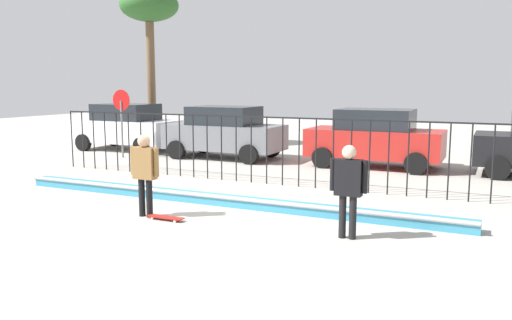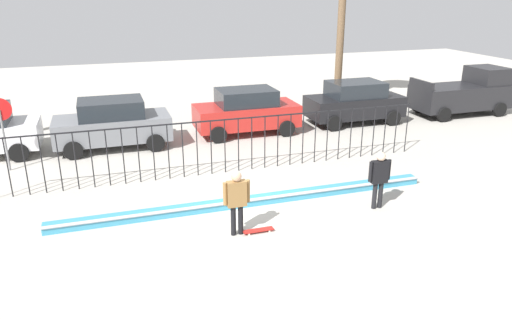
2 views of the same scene
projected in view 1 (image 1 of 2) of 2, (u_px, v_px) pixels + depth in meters
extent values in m
plane|color=#ADA89E|center=(204.00, 210.00, 11.26)|extent=(60.00, 60.00, 0.00)
cube|color=teal|center=(218.00, 200.00, 11.80)|extent=(11.00, 0.36, 0.22)
cylinder|color=#B2B2B7|center=(214.00, 196.00, 11.62)|extent=(11.00, 0.09, 0.09)
cylinder|color=black|center=(72.00, 139.00, 17.06)|extent=(0.04, 0.04, 1.84)
cylinder|color=black|center=(83.00, 140.00, 16.86)|extent=(0.04, 0.04, 1.84)
cylinder|color=black|center=(94.00, 140.00, 16.67)|extent=(0.04, 0.04, 1.84)
cylinder|color=black|center=(105.00, 141.00, 16.47)|extent=(0.04, 0.04, 1.84)
cylinder|color=black|center=(117.00, 142.00, 16.27)|extent=(0.04, 0.04, 1.84)
cylinder|color=black|center=(129.00, 142.00, 16.08)|extent=(0.04, 0.04, 1.84)
cylinder|color=black|center=(141.00, 143.00, 15.88)|extent=(0.04, 0.04, 1.84)
cylinder|color=black|center=(154.00, 144.00, 15.68)|extent=(0.04, 0.04, 1.84)
cylinder|color=black|center=(167.00, 145.00, 15.49)|extent=(0.04, 0.04, 1.84)
cylinder|color=black|center=(180.00, 145.00, 15.29)|extent=(0.04, 0.04, 1.84)
cylinder|color=black|center=(193.00, 146.00, 15.09)|extent=(0.04, 0.04, 1.84)
cylinder|color=black|center=(207.00, 147.00, 14.90)|extent=(0.04, 0.04, 1.84)
cylinder|color=black|center=(221.00, 148.00, 14.70)|extent=(0.04, 0.04, 1.84)
cylinder|color=black|center=(236.00, 149.00, 14.50)|extent=(0.04, 0.04, 1.84)
cylinder|color=black|center=(251.00, 150.00, 14.31)|extent=(0.04, 0.04, 1.84)
cylinder|color=black|center=(267.00, 150.00, 14.11)|extent=(0.04, 0.04, 1.84)
cylinder|color=black|center=(283.00, 151.00, 13.91)|extent=(0.04, 0.04, 1.84)
cylinder|color=black|center=(299.00, 152.00, 13.72)|extent=(0.04, 0.04, 1.84)
cylinder|color=black|center=(316.00, 153.00, 13.52)|extent=(0.04, 0.04, 1.84)
cylinder|color=black|center=(333.00, 154.00, 13.32)|extent=(0.04, 0.04, 1.84)
cylinder|color=black|center=(351.00, 155.00, 13.13)|extent=(0.04, 0.04, 1.84)
cylinder|color=black|center=(369.00, 157.00, 12.93)|extent=(0.04, 0.04, 1.84)
cylinder|color=black|center=(388.00, 158.00, 12.73)|extent=(0.04, 0.04, 1.84)
cylinder|color=black|center=(408.00, 159.00, 12.54)|extent=(0.04, 0.04, 1.84)
cylinder|color=black|center=(428.00, 160.00, 12.34)|extent=(0.04, 0.04, 1.84)
cylinder|color=black|center=(449.00, 161.00, 12.14)|extent=(0.04, 0.04, 1.84)
cylinder|color=black|center=(471.00, 163.00, 11.95)|extent=(0.04, 0.04, 1.84)
cylinder|color=black|center=(493.00, 164.00, 11.75)|extent=(0.04, 0.04, 1.84)
cube|color=black|center=(267.00, 117.00, 13.98)|extent=(14.00, 0.04, 0.04)
cylinder|color=black|center=(142.00, 197.00, 10.73)|extent=(0.13, 0.13, 0.79)
cylinder|color=black|center=(149.00, 198.00, 10.65)|extent=(0.13, 0.13, 0.79)
cube|color=olive|center=(145.00, 163.00, 10.58)|extent=(0.48, 0.21, 0.65)
sphere|color=tan|center=(144.00, 141.00, 10.52)|extent=(0.26, 0.26, 0.26)
cylinder|color=olive|center=(133.00, 161.00, 10.70)|extent=(0.10, 0.10, 0.58)
cylinder|color=olive|center=(156.00, 162.00, 10.45)|extent=(0.10, 0.10, 0.58)
cube|color=#A51E19|center=(165.00, 217.00, 10.44)|extent=(0.80, 0.20, 0.02)
cylinder|color=silver|center=(179.00, 219.00, 10.40)|extent=(0.05, 0.03, 0.05)
cylinder|color=silver|center=(175.00, 221.00, 10.26)|extent=(0.05, 0.03, 0.05)
cylinder|color=silver|center=(157.00, 217.00, 10.63)|extent=(0.05, 0.03, 0.05)
cylinder|color=silver|center=(152.00, 218.00, 10.49)|extent=(0.05, 0.03, 0.05)
cylinder|color=black|center=(342.00, 216.00, 9.21)|extent=(0.13, 0.13, 0.77)
cylinder|color=black|center=(353.00, 218.00, 9.13)|extent=(0.13, 0.13, 0.77)
cube|color=black|center=(349.00, 178.00, 9.07)|extent=(0.47, 0.20, 0.64)
sphere|color=beige|center=(349.00, 152.00, 9.00)|extent=(0.25, 0.25, 0.25)
cylinder|color=black|center=(333.00, 174.00, 9.18)|extent=(0.10, 0.10, 0.57)
cylinder|color=black|center=(365.00, 177.00, 8.94)|extent=(0.10, 0.10, 0.57)
cube|color=silver|center=(127.00, 131.00, 21.36)|extent=(4.30, 1.90, 0.90)
cube|color=#1E2328|center=(126.00, 112.00, 21.25)|extent=(2.36, 1.71, 0.66)
cylinder|color=black|center=(170.00, 141.00, 21.66)|extent=(0.68, 0.22, 0.68)
cylinder|color=black|center=(142.00, 146.00, 19.96)|extent=(0.68, 0.22, 0.68)
cylinder|color=black|center=(115.00, 138.00, 22.89)|extent=(0.68, 0.22, 0.68)
cylinder|color=black|center=(83.00, 143.00, 21.19)|extent=(0.68, 0.22, 0.68)
cube|color=slate|center=(224.00, 137.00, 19.04)|extent=(4.30, 1.90, 0.90)
cube|color=#1E2328|center=(224.00, 115.00, 18.93)|extent=(2.37, 1.71, 0.66)
cylinder|color=black|center=(271.00, 148.00, 19.34)|extent=(0.68, 0.22, 0.68)
cylinder|color=black|center=(249.00, 154.00, 17.64)|extent=(0.68, 0.22, 0.68)
cylinder|color=black|center=(204.00, 144.00, 20.58)|extent=(0.68, 0.22, 0.68)
cylinder|color=black|center=(177.00, 150.00, 18.87)|extent=(0.68, 0.22, 0.68)
cube|color=#B2231E|center=(375.00, 143.00, 17.02)|extent=(4.30, 1.90, 0.90)
cube|color=#1E2328|center=(375.00, 119.00, 16.91)|extent=(2.37, 1.71, 0.66)
cylinder|color=black|center=(424.00, 156.00, 17.32)|extent=(0.68, 0.22, 0.68)
cylinder|color=black|center=(416.00, 164.00, 15.62)|extent=(0.68, 0.22, 0.68)
cylinder|color=black|center=(339.00, 151.00, 18.55)|extent=(0.68, 0.22, 0.68)
cylinder|color=black|center=(322.00, 158.00, 16.85)|extent=(0.68, 0.22, 0.68)
cylinder|color=black|center=(498.00, 159.00, 16.47)|extent=(0.68, 0.22, 0.68)
cylinder|color=black|center=(498.00, 168.00, 14.77)|extent=(0.68, 0.22, 0.68)
cylinder|color=slate|center=(122.00, 129.00, 19.19)|extent=(0.07, 0.07, 2.10)
cylinder|color=red|center=(121.00, 100.00, 19.05)|extent=(0.76, 0.02, 0.76)
cylinder|color=brown|center=(151.00, 85.00, 22.77)|extent=(0.36, 0.36, 5.35)
ellipsoid|color=#2D6028|center=(149.00, 5.00, 22.28)|extent=(2.52, 2.52, 1.39)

